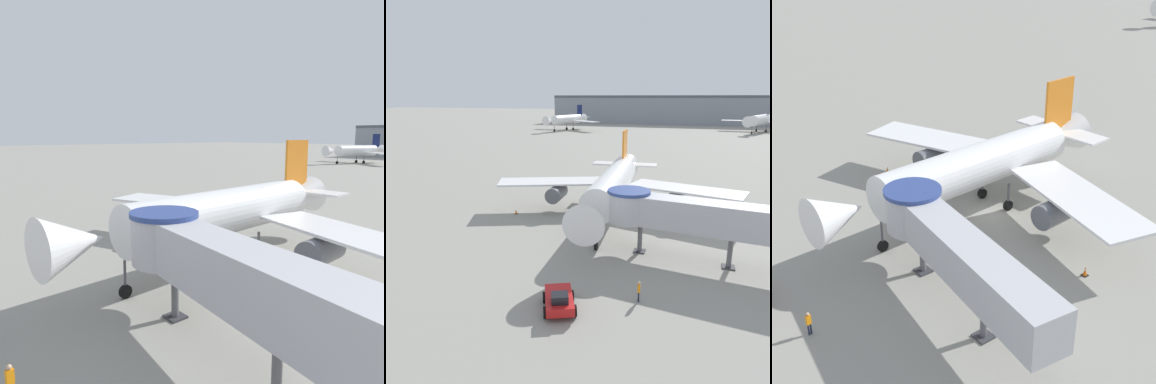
% 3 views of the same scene
% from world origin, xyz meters
% --- Properties ---
extents(ground_plane, '(800.00, 800.00, 0.00)m').
position_xyz_m(ground_plane, '(0.00, 0.00, 0.00)').
color(ground_plane, gray).
extents(main_airplane, '(31.80, 29.05, 10.06)m').
position_xyz_m(main_airplane, '(-1.22, 0.05, 4.25)').
color(main_airplane, white).
rests_on(main_airplane, ground_plane).
extents(jet_bridge, '(17.77, 5.48, 6.08)m').
position_xyz_m(jet_bridge, '(7.87, -10.02, 4.40)').
color(jet_bridge, '#B7B7BC').
rests_on(jet_bridge, ground_plane).
extents(traffic_cone_starboard_wing, '(0.45, 0.45, 0.74)m').
position_xyz_m(traffic_cone_starboard_wing, '(11.22, -0.66, 0.35)').
color(traffic_cone_starboard_wing, black).
rests_on(traffic_cone_starboard_wing, ground_plane).
extents(traffic_cone_port_wing, '(0.39, 0.39, 0.65)m').
position_xyz_m(traffic_cone_port_wing, '(-13.48, -2.23, 0.31)').
color(traffic_cone_port_wing, black).
rests_on(traffic_cone_port_wing, ground_plane).
extents(ground_crew_marshaller, '(0.24, 0.34, 1.62)m').
position_xyz_m(ground_crew_marshaller, '(5.00, -18.68, 0.94)').
color(ground_crew_marshaller, '#1E2338').
rests_on(ground_crew_marshaller, ground_plane).
extents(background_jet_navy_tail, '(30.30, 27.65, 11.08)m').
position_xyz_m(background_jet_navy_tail, '(-48.64, 117.06, 4.85)').
color(background_jet_navy_tail, white).
rests_on(background_jet_navy_tail, ground_plane).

